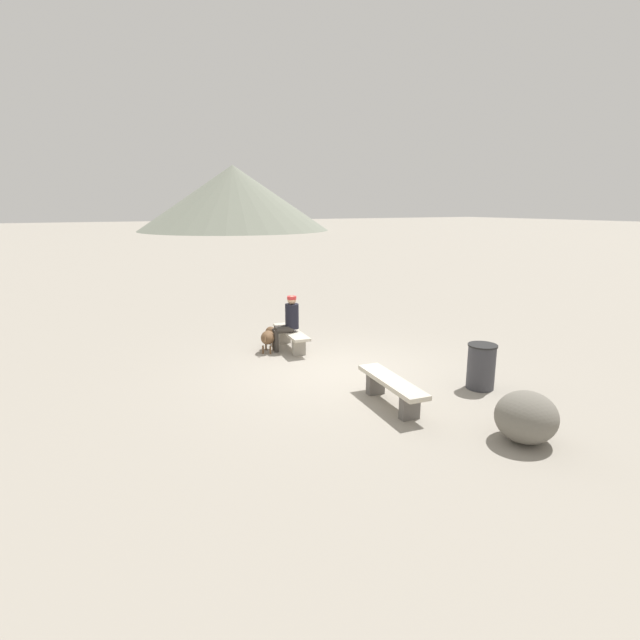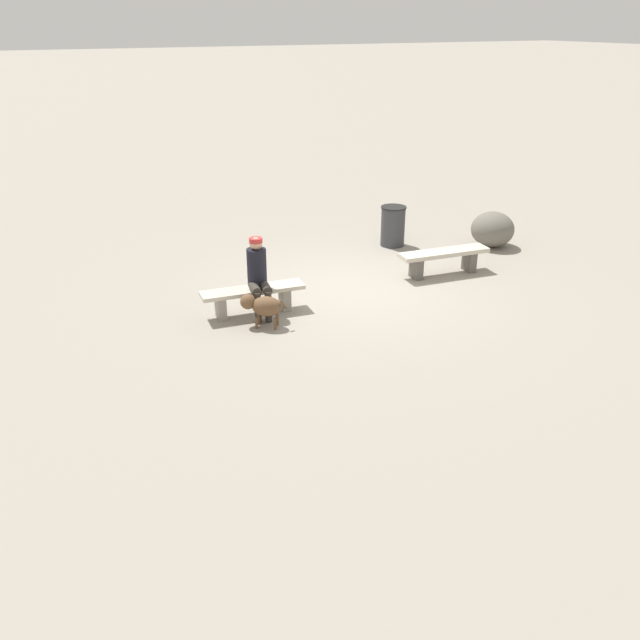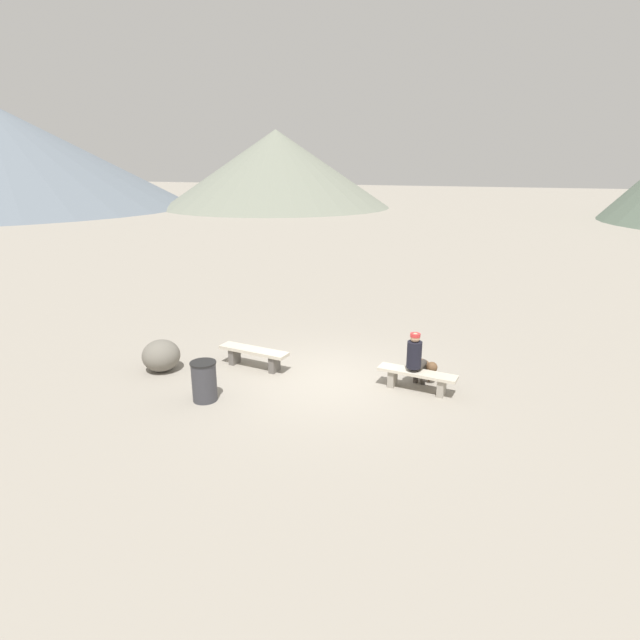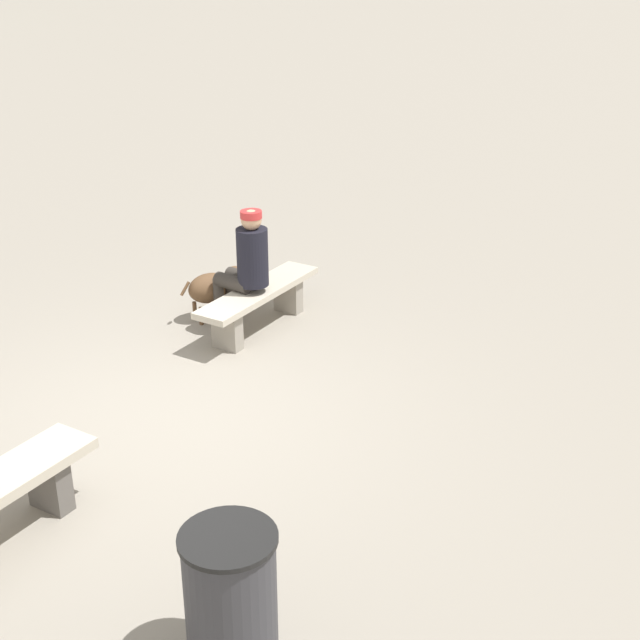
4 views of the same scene
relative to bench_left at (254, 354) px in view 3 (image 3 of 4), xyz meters
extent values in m
cube|color=gray|center=(1.95, -0.09, -0.37)|extent=(210.00, 210.00, 0.06)
cube|color=#605B56|center=(-0.57, 0.06, -0.14)|extent=(0.18, 0.33, 0.40)
cube|color=#605B56|center=(0.57, -0.06, -0.14)|extent=(0.18, 0.33, 0.40)
cube|color=beige|center=(0.00, 0.00, 0.09)|extent=(1.80, 0.57, 0.08)
cube|color=gray|center=(3.35, 0.17, -0.15)|extent=(0.17, 0.30, 0.38)
cube|color=gray|center=(4.43, 0.06, -0.15)|extent=(0.17, 0.30, 0.38)
cube|color=beige|center=(3.89, 0.12, 0.07)|extent=(1.73, 0.55, 0.06)
cylinder|color=black|center=(3.81, 0.12, 0.47)|extent=(0.32, 0.32, 0.58)
sphere|color=#D8A87F|center=(3.81, 0.12, 0.86)|extent=(0.20, 0.20, 0.20)
cylinder|color=red|center=(3.81, 0.12, 0.91)|extent=(0.21, 0.21, 0.07)
cylinder|color=#38332D|center=(3.93, 0.31, 0.18)|extent=(0.22, 0.42, 0.15)
cylinder|color=#38332D|center=(3.96, 0.50, -0.08)|extent=(0.11, 0.11, 0.52)
cylinder|color=#38332D|center=(3.76, 0.34, 0.18)|extent=(0.22, 0.42, 0.15)
cylinder|color=#38332D|center=(3.79, 0.54, -0.08)|extent=(0.11, 0.11, 0.52)
ellipsoid|color=brown|center=(3.89, 0.70, 0.01)|extent=(0.56, 0.52, 0.32)
sphere|color=brown|center=(4.14, 0.54, 0.07)|extent=(0.24, 0.24, 0.24)
cylinder|color=brown|center=(4.07, 0.69, -0.24)|extent=(0.04, 0.04, 0.19)
cylinder|color=brown|center=(3.97, 0.55, -0.24)|extent=(0.04, 0.04, 0.19)
cylinder|color=brown|center=(3.82, 0.86, -0.24)|extent=(0.04, 0.04, 0.19)
cylinder|color=brown|center=(3.72, 0.72, -0.24)|extent=(0.04, 0.04, 0.19)
cylinder|color=brown|center=(3.67, 0.86, 0.06)|extent=(0.12, 0.09, 0.15)
cylinder|color=#38383D|center=(-0.09, -1.95, 0.07)|extent=(0.51, 0.51, 0.82)
cylinder|color=black|center=(-0.09, -1.95, 0.49)|extent=(0.54, 0.54, 0.03)
ellipsoid|color=#6B665B|center=(-1.95, -0.95, 0.03)|extent=(1.17, 1.19, 0.74)
cone|color=gray|center=(-20.36, 43.15, 3.78)|extent=(25.11, 25.11, 8.24)
camera|label=1|loc=(-6.35, 4.68, 2.99)|focal=27.44mm
camera|label=2|loc=(7.43, 9.68, 4.13)|focal=37.61mm
camera|label=3|loc=(5.66, -10.12, 4.37)|focal=28.80mm
camera|label=4|loc=(-3.20, -3.97, 3.36)|focal=48.54mm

